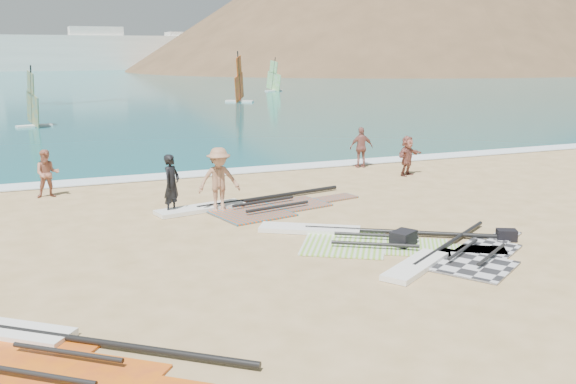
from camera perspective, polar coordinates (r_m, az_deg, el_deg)
name	(u,v)px	position (r m, az deg, el deg)	size (l,w,h in m)	color
ground	(395,272)	(14.00, 9.53, -7.00)	(300.00, 300.00, 0.00)	tan
sea	(58,73)	(143.42, -19.78, 9.91)	(300.00, 240.00, 0.06)	#0E5C62
surf_line	(227,173)	(24.94, -5.45, 1.73)	(300.00, 1.20, 0.04)	white
headland_main	(412,69)	(168.60, 10.99, 10.69)	(143.00, 143.00, 45.00)	brown
headland_minor	(497,67)	(197.53, 18.05, 10.54)	(70.00, 70.00, 28.00)	brown
rig_grey	(453,258)	(15.00, 14.46, -5.71)	(5.16, 3.79, 0.20)	#262528
rig_green	(356,238)	(16.16, 6.09, -4.05)	(5.48, 4.62, 0.20)	#86CF30
rig_orange	(248,207)	(19.25, -3.60, -1.30)	(6.52, 3.21, 0.21)	#FD4905
rig_red	(45,353)	(10.90, -20.80, -13.22)	(4.73, 4.69, 0.20)	#B44021
gear_bag_near	(403,239)	(15.70, 10.21, -4.13)	(0.62, 0.45, 0.39)	black
gear_bag_far	(507,235)	(16.85, 18.86, -3.65)	(0.48, 0.33, 0.29)	black
person_wetsuit	(172,184)	(18.74, -10.30, 0.69)	(0.63, 0.41, 1.73)	black
beachgoer_left	(47,174)	(21.91, -20.62, 1.54)	(0.75, 0.59, 1.55)	#B26D55
beachgoer_mid	(219,180)	(18.70, -6.15, 1.07)	(1.23, 0.71, 1.90)	#A27255
beachgoer_back	(361,147)	(25.97, 6.54, 3.96)	(0.96, 0.40, 1.63)	#975950
beachgoer_right	(407,156)	(24.56, 10.56, 3.19)	(1.40, 0.45, 1.51)	#99574B
windsurfer_left	(33,109)	(42.46, -21.75, 6.91)	(2.16, 2.48, 3.80)	white
windsurfer_centre	(239,88)	(59.06, -4.36, 9.24)	(2.52, 2.64, 4.62)	white
windsurfer_right	(274,81)	(74.69, -1.29, 9.83)	(2.22, 2.49, 3.89)	white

